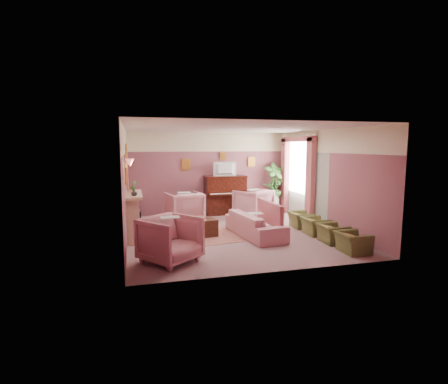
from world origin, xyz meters
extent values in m
cube|color=gray|center=(0.00, 0.00, 0.00)|extent=(5.50, 6.00, 0.01)
cube|color=beige|center=(0.00, 0.00, 2.80)|extent=(5.50, 6.00, 0.01)
cube|color=#744758|center=(0.00, 3.00, 1.40)|extent=(5.50, 0.02, 2.80)
cube|color=#744758|center=(0.00, -3.00, 1.40)|extent=(5.50, 0.02, 2.80)
cube|color=#744758|center=(-2.75, 0.00, 1.40)|extent=(0.02, 6.00, 2.80)
cube|color=#744758|center=(2.75, 0.00, 1.40)|extent=(0.02, 6.00, 2.80)
cube|color=#FAF3C7|center=(0.00, 2.99, 2.47)|extent=(5.50, 0.01, 0.65)
cube|color=#A4AC9E|center=(2.73, 1.30, 1.07)|extent=(0.01, 3.00, 2.15)
cube|color=#C8A78B|center=(-2.59, 0.20, 0.55)|extent=(0.30, 1.40, 1.10)
cube|color=black|center=(-2.49, 0.20, 0.40)|extent=(0.18, 0.72, 0.68)
cube|color=orange|center=(-2.45, 0.20, 0.22)|extent=(0.06, 0.54, 0.10)
cube|color=#C8A78B|center=(-2.56, 0.20, 1.12)|extent=(0.40, 1.55, 0.07)
cube|color=#C8A78B|center=(-2.39, 0.20, 0.01)|extent=(0.55, 1.50, 0.02)
ellipsoid|color=gold|center=(-2.70, 0.20, 1.80)|extent=(0.04, 0.72, 1.20)
ellipsoid|color=white|center=(-2.67, 0.20, 1.80)|extent=(0.01, 0.60, 1.06)
cone|color=#F5816F|center=(-2.62, -0.85, 1.98)|extent=(0.20, 0.20, 0.16)
cube|color=black|center=(0.50, 2.68, 0.65)|extent=(1.40, 0.60, 1.30)
cube|color=black|center=(0.50, 2.33, 0.72)|extent=(1.30, 0.12, 0.06)
cube|color=silver|center=(0.50, 2.33, 0.76)|extent=(1.20, 0.08, 0.02)
cube|color=black|center=(0.50, 2.68, 1.31)|extent=(1.45, 0.65, 0.04)
imported|color=black|center=(0.50, 2.63, 1.60)|extent=(0.80, 0.12, 0.48)
cube|color=gold|center=(-0.80, 2.96, 1.72)|extent=(0.30, 0.03, 0.38)
cube|color=gold|center=(1.55, 2.96, 1.78)|extent=(0.26, 0.03, 0.34)
cube|color=gold|center=(0.50, 2.96, 2.00)|extent=(0.22, 0.03, 0.26)
cube|color=gold|center=(-2.71, -1.20, 1.72)|extent=(0.03, 0.28, 0.36)
cube|color=silver|center=(2.70, 1.55, 1.70)|extent=(0.03, 1.40, 1.80)
cube|color=#AF545A|center=(2.62, 0.63, 1.30)|extent=(0.16, 0.34, 2.60)
cube|color=#AF545A|center=(2.62, 2.47, 1.30)|extent=(0.16, 0.34, 2.60)
cube|color=#AF545A|center=(2.62, 1.55, 2.56)|extent=(0.16, 2.20, 0.16)
imported|color=#326C28|center=(-2.55, 0.75, 1.29)|extent=(0.16, 0.16, 0.28)
imported|color=#FAF3C7|center=(-2.55, -0.30, 1.23)|extent=(0.16, 0.16, 0.16)
cube|color=#9F5C52|center=(-0.88, -0.12, 0.01)|extent=(2.76, 2.18, 0.01)
cube|color=#3C1E12|center=(-1.00, -0.14, 0.23)|extent=(1.07, 0.67, 0.45)
cube|color=white|center=(-0.95, -0.14, 0.46)|extent=(0.35, 0.28, 0.01)
imported|color=#D08B92|center=(0.48, -0.42, 0.42)|extent=(0.70, 2.10, 0.85)
cube|color=#AF545A|center=(0.88, -0.42, 0.60)|extent=(0.11, 1.59, 0.58)
imported|color=#D08B92|center=(-1.06, 1.71, 0.52)|extent=(1.00, 1.00, 1.04)
imported|color=#D08B92|center=(1.23, 1.82, 0.52)|extent=(1.00, 1.00, 1.04)
imported|color=#D08B92|center=(-1.87, -1.95, 0.52)|extent=(1.00, 1.00, 1.04)
imported|color=#5A6430|center=(2.08, -2.33, 0.30)|extent=(0.49, 0.70, 0.61)
imported|color=#5A6430|center=(2.08, -1.51, 0.30)|extent=(0.49, 0.70, 0.61)
imported|color=#5A6430|center=(2.08, -0.69, 0.30)|extent=(0.49, 0.70, 0.61)
imported|color=#5A6430|center=(2.08, 0.13, 0.30)|extent=(0.49, 0.70, 0.61)
cylinder|color=silver|center=(2.21, 2.61, 0.35)|extent=(0.52, 0.52, 0.70)
imported|color=#326C28|center=(2.21, 2.61, 0.87)|extent=(0.30, 0.30, 0.34)
imported|color=#326C28|center=(2.33, 2.51, 0.84)|extent=(0.16, 0.16, 0.28)
cylinder|color=brown|center=(2.27, 2.55, 0.17)|extent=(0.34, 0.34, 0.34)
imported|color=#326C28|center=(2.27, 2.55, 1.06)|extent=(0.76, 0.76, 1.44)
camera|label=1|loc=(-2.57, -8.84, 2.34)|focal=28.00mm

